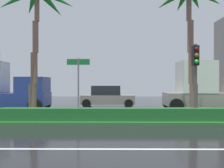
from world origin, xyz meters
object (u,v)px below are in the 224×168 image
traffic_signal_median_right (196,68)px  street_name_sign (78,80)px  car_in_traffic_leading (107,97)px  box_truck_lead (1,89)px  box_truck_following (210,89)px  palm_tree_mid_left (36,6)px  palm_tree_centre_left (190,5)px

traffic_signal_median_right → street_name_sign: size_ratio=1.23×
traffic_signal_median_right → car_in_traffic_leading: bearing=118.5°
street_name_sign → box_truck_lead: bearing=139.2°
traffic_signal_median_right → box_truck_following: 6.32m
traffic_signal_median_right → box_truck_lead: size_ratio=0.58×
street_name_sign → box_truck_lead: (-6.19, 5.34, -0.53)m
box_truck_lead → car_in_traffic_leading: bearing=22.1°
palm_tree_mid_left → street_name_sign: size_ratio=2.51×
car_in_traffic_leading → box_truck_following: size_ratio=0.67×
box_truck_lead → street_name_sign: bearing=-40.8°
palm_tree_centre_left → palm_tree_mid_left: bearing=-180.0°
traffic_signal_median_right → car_in_traffic_leading: traffic_signal_median_right is taller
palm_tree_centre_left → street_name_sign: palm_tree_centre_left is taller
box_truck_lead → car_in_traffic_leading: size_ratio=1.49×
street_name_sign → traffic_signal_median_right: bearing=0.8°
box_truck_lead → box_truck_following: (14.65, 0.28, 0.00)m
palm_tree_centre_left → box_truck_lead: 13.45m
palm_tree_mid_left → palm_tree_centre_left: size_ratio=1.00×
street_name_sign → palm_tree_mid_left: bearing=145.0°
palm_tree_mid_left → car_in_traffic_leading: palm_tree_mid_left is taller
street_name_sign → box_truck_following: size_ratio=0.47×
traffic_signal_median_right → box_truck_following: size_ratio=0.58×
traffic_signal_median_right → box_truck_lead: traffic_signal_median_right is taller
street_name_sign → box_truck_following: (8.46, 5.62, -0.53)m
palm_tree_mid_left → street_name_sign: 5.23m
car_in_traffic_leading → box_truck_following: (7.29, -2.71, 0.72)m
palm_tree_centre_left → car_in_traffic_leading: palm_tree_centre_left is taller
palm_tree_mid_left → palm_tree_centre_left: bearing=0.0°
palm_tree_centre_left → traffic_signal_median_right: 4.01m
palm_tree_centre_left → car_in_traffic_leading: 9.72m
traffic_signal_median_right → box_truck_following: (2.80, 5.54, -1.14)m
palm_tree_mid_left → box_truck_following: size_ratio=1.18×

